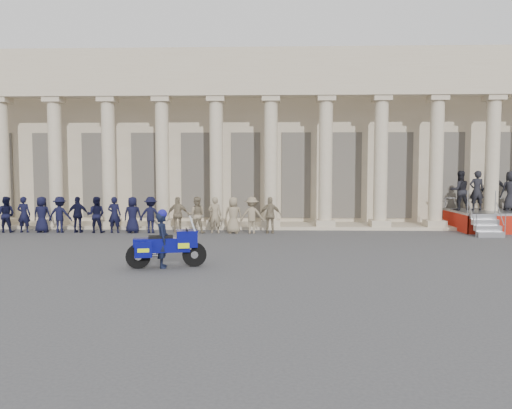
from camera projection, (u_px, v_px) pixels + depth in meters
name	position (u px, v px, depth m)	size (l,w,h in m)	color
ground	(229.00, 258.00, 16.02)	(90.00, 90.00, 0.00)	#3E3E40
building	(250.00, 142.00, 30.40)	(40.00, 12.50, 9.00)	#BAA88B
officer_rank	(107.00, 215.00, 22.45)	(15.37, 0.62, 1.63)	black
reviewing_stand	(506.00, 197.00, 23.41)	(4.91, 4.30, 2.80)	gray
motorcycle	(167.00, 245.00, 14.50)	(2.30, 1.14, 1.49)	black
rider	(163.00, 238.00, 14.46)	(0.51, 0.66, 1.71)	black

